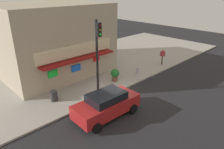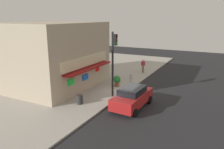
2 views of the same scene
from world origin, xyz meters
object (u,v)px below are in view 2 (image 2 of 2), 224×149
(traffic_light, at_px, (114,56))
(potted_plant_by_doorway, at_px, (117,80))
(fire_hydrant, at_px, (131,77))
(trash_can, at_px, (80,99))
(pedestrian, at_px, (143,65))
(parked_car_red, at_px, (132,97))

(traffic_light, distance_m, potted_plant_by_doorway, 4.21)
(fire_hydrant, xyz_separation_m, trash_can, (-8.22, 1.15, -0.03))
(traffic_light, bearing_deg, fire_hydrant, 5.32)
(fire_hydrant, relative_size, potted_plant_by_doorway, 0.77)
(pedestrian, bearing_deg, potted_plant_by_doorway, 176.69)
(trash_can, bearing_deg, potted_plant_by_doorway, -6.31)
(trash_can, height_order, parked_car_red, parked_car_red)
(trash_can, relative_size, potted_plant_by_doorway, 0.68)
(pedestrian, xyz_separation_m, parked_car_red, (-11.00, -3.00, -0.17))
(pedestrian, height_order, potted_plant_by_doorway, pedestrian)
(fire_hydrant, height_order, trash_can, fire_hydrant)
(pedestrian, distance_m, potted_plant_by_doorway, 6.86)
(trash_can, height_order, potted_plant_by_doorway, potted_plant_by_doorway)
(pedestrian, bearing_deg, traffic_light, -176.36)
(traffic_light, distance_m, pedestrian, 10.00)
(pedestrian, height_order, parked_car_red, pedestrian)
(parked_car_red, bearing_deg, trash_can, 111.08)
(fire_hydrant, height_order, pedestrian, pedestrian)
(traffic_light, relative_size, potted_plant_by_doorway, 5.15)
(fire_hydrant, height_order, potted_plant_by_doorway, potted_plant_by_doorway)
(fire_hydrant, bearing_deg, traffic_light, -174.68)
(pedestrian, distance_m, parked_car_red, 11.40)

